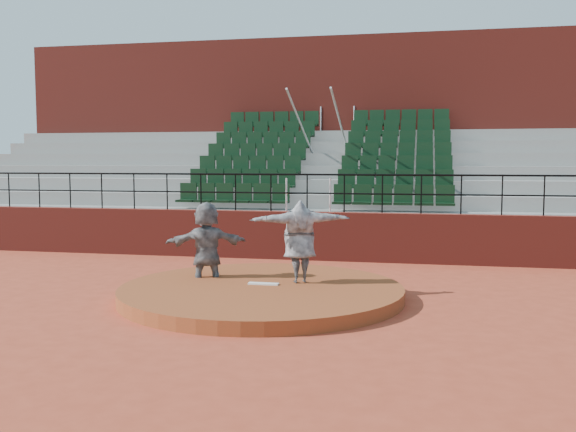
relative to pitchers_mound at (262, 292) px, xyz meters
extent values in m
plane|color=#AE4027|center=(0.00, 0.00, -0.12)|extent=(90.00, 90.00, 0.00)
cylinder|color=brown|center=(0.00, 0.00, 0.00)|extent=(5.50, 5.50, 0.25)
cube|color=white|center=(0.00, 0.15, 0.14)|extent=(0.60, 0.15, 0.03)
cube|color=maroon|center=(0.00, 5.00, 0.53)|extent=(24.00, 0.30, 1.30)
cylinder|color=black|center=(0.00, 5.00, 2.17)|extent=(24.00, 0.05, 0.05)
cylinder|color=black|center=(0.00, 5.00, 1.68)|extent=(24.00, 0.04, 0.04)
cylinder|color=black|center=(-9.00, 5.00, 1.67)|extent=(0.04, 0.04, 1.00)
cylinder|color=black|center=(-8.00, 5.00, 1.67)|extent=(0.04, 0.04, 1.00)
cylinder|color=black|center=(-7.00, 5.00, 1.67)|extent=(0.04, 0.04, 1.00)
cylinder|color=black|center=(-6.00, 5.00, 1.67)|extent=(0.04, 0.04, 1.00)
cylinder|color=black|center=(-5.00, 5.00, 1.67)|extent=(0.04, 0.04, 1.00)
cylinder|color=black|center=(-4.00, 5.00, 1.67)|extent=(0.04, 0.04, 1.00)
cylinder|color=black|center=(-3.00, 5.00, 1.67)|extent=(0.04, 0.04, 1.00)
cylinder|color=black|center=(-2.00, 5.00, 1.67)|extent=(0.04, 0.04, 1.00)
cylinder|color=black|center=(-1.00, 5.00, 1.67)|extent=(0.04, 0.04, 1.00)
cylinder|color=black|center=(0.00, 5.00, 1.67)|extent=(0.04, 0.04, 1.00)
cylinder|color=black|center=(1.00, 5.00, 1.67)|extent=(0.04, 0.04, 1.00)
cylinder|color=black|center=(2.00, 5.00, 1.67)|extent=(0.04, 0.04, 1.00)
cylinder|color=black|center=(3.00, 5.00, 1.67)|extent=(0.04, 0.04, 1.00)
cylinder|color=black|center=(4.00, 5.00, 1.67)|extent=(0.04, 0.04, 1.00)
cylinder|color=black|center=(5.00, 5.00, 1.67)|extent=(0.04, 0.04, 1.00)
cylinder|color=black|center=(6.00, 5.00, 1.67)|extent=(0.04, 0.04, 1.00)
cube|color=gray|center=(0.00, 5.58, 0.53)|extent=(24.00, 0.85, 1.30)
cube|color=black|center=(-2.25, 5.59, 1.54)|extent=(3.30, 0.48, 0.72)
cube|color=black|center=(2.25, 5.59, 1.54)|extent=(3.30, 0.48, 0.72)
cube|color=gray|center=(0.00, 6.43, 0.73)|extent=(24.00, 0.85, 1.70)
cube|color=black|center=(-2.25, 6.44, 1.94)|extent=(3.30, 0.48, 0.72)
cube|color=black|center=(2.25, 6.44, 1.94)|extent=(3.30, 0.48, 0.72)
cube|color=gray|center=(0.00, 7.28, 0.93)|extent=(24.00, 0.85, 2.10)
cube|color=black|center=(-2.25, 7.29, 2.33)|extent=(3.30, 0.48, 0.72)
cube|color=black|center=(2.25, 7.29, 2.33)|extent=(3.30, 0.48, 0.72)
cube|color=gray|center=(0.00, 8.12, 1.12)|extent=(24.00, 0.85, 2.50)
cube|color=black|center=(-2.25, 8.13, 2.73)|extent=(3.30, 0.48, 0.72)
cube|color=black|center=(2.25, 8.13, 2.73)|extent=(3.30, 0.48, 0.72)
cube|color=gray|center=(0.00, 8.97, 1.33)|extent=(24.00, 0.85, 2.90)
cube|color=black|center=(-2.25, 8.98, 3.14)|extent=(3.30, 0.48, 0.72)
cube|color=black|center=(2.25, 8.98, 3.14)|extent=(3.30, 0.48, 0.72)
cube|color=gray|center=(0.00, 9.82, 1.52)|extent=(24.00, 0.85, 3.30)
cube|color=black|center=(-2.25, 9.83, 3.53)|extent=(3.30, 0.48, 0.72)
cube|color=black|center=(2.25, 9.83, 3.53)|extent=(3.30, 0.48, 0.72)
cube|color=gray|center=(0.00, 10.68, 1.73)|extent=(24.00, 0.85, 3.70)
cube|color=black|center=(-2.25, 10.69, 3.94)|extent=(3.30, 0.48, 0.72)
cube|color=black|center=(2.25, 10.69, 3.94)|extent=(3.30, 0.48, 0.72)
cylinder|color=silver|center=(-0.60, 8.12, 3.28)|extent=(0.06, 5.97, 2.46)
cylinder|color=silver|center=(0.60, 8.12, 3.28)|extent=(0.06, 5.97, 2.46)
cube|color=maroon|center=(0.00, 12.60, 3.43)|extent=(24.00, 3.00, 7.10)
imported|color=black|center=(0.65, 0.53, 0.95)|extent=(2.08, 1.26, 1.65)
imported|color=black|center=(-1.37, 0.73, 0.79)|extent=(1.77, 1.17, 1.83)
camera|label=1|loc=(3.03, -11.91, 2.57)|focal=40.00mm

